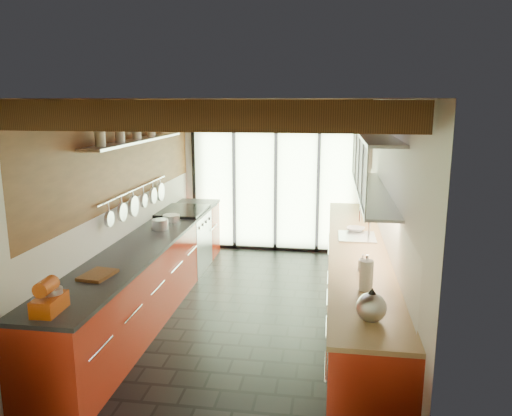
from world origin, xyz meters
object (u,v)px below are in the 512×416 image
Objects in this scene: stand_mixer at (50,298)px; paper_towel at (366,276)px; bowl at (356,230)px; kettle at (371,306)px; soap_bottle at (363,263)px.

stand_mixer is 0.99× the size of paper_towel.
bowl is (2.54, 2.91, -0.09)m from stand_mixer.
kettle is 0.91× the size of paper_towel.
soap_bottle is (0.00, 0.53, -0.05)m from paper_towel.
kettle is (2.54, 0.22, 0.01)m from stand_mixer.
stand_mixer is 2.68m from paper_towel.
soap_bottle is 1.53m from bowl.
soap_bottle is (-0.00, 1.16, -0.04)m from kettle.
paper_towel is 1.43× the size of bowl.
stand_mixer is 3.86m from bowl.
paper_towel reaches higher than soap_bottle.
kettle is at bearing -90.00° from soap_bottle.
soap_bottle reaches higher than bowl.
kettle reaches higher than bowl.
paper_towel is (2.54, 0.85, 0.02)m from stand_mixer.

